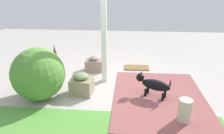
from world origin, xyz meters
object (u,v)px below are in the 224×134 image
Objects in this scene: round_shrub at (38,74)px; dog at (153,84)px; porch_pillar at (104,37)px; ceramic_urn at (185,111)px; doormat at (137,68)px; terracotta_pot_broad at (45,66)px; terracotta_pot_spiky at (55,58)px; stone_planter_nearest at (94,64)px; stone_planter_mid at (82,84)px.

round_shrub reaches higher than dog.
porch_pillar reaches higher than ceramic_urn.
round_shrub is 2.67m from doormat.
round_shrub is 2.24m from dog.
dog is at bearing 163.39° from terracotta_pot_broad.
terracotta_pot_spiky is 0.53m from terracotta_pot_broad.
porch_pillar is at bearing 156.84° from terracotta_pot_spiky.
porch_pillar reaches higher than terracotta_pot_spiky.
terracotta_pot_broad is at bearing 20.14° from doormat.
terracotta_pot_spiky reaches higher than dog.
porch_pillar is 1.56m from doormat.
terracotta_pot_broad reaches higher than ceramic_urn.
round_shrub is (1.17, 0.90, -0.55)m from porch_pillar.
terracotta_pot_spiky reaches higher than stone_planter_nearest.
stone_planter_mid is 1.14× the size of ceramic_urn.
doormat is at bearing -159.86° from terracotta_pot_broad.
porch_pillar reaches higher than doormat.
ceramic_urn reaches higher than stone_planter_nearest.
terracotta_pot_broad is at bearing -74.53° from round_shrub.
dog is at bearing 137.39° from stone_planter_nearest.
terracotta_pot_spiky is 0.98× the size of dog.
porch_pillar is 4.26× the size of terracotta_pot_broad.
terracotta_pot_broad is at bearing 26.37° from stone_planter_nearest.
porch_pillar is at bearing 119.79° from stone_planter_nearest.
doormat is (0.28, -1.55, -0.27)m from dog.
terracotta_pot_spiky is (0.97, -1.24, 0.11)m from stone_planter_mid.
round_shrub reaches higher than terracotta_pot_spiky.
stone_planter_mid is at bearing -162.66° from round_shrub.
doormat is at bearing -172.44° from terracotta_pot_spiky.
porch_pillar is 1.62m from terracotta_pot_broad.
stone_planter_mid is 2.04m from ceramic_urn.
round_shrub is 1.01m from terracotta_pot_broad.
stone_planter_nearest is 1.90m from dog.
doormat is (0.72, -2.32, -0.19)m from ceramic_urn.
stone_planter_mid is (0.05, 1.25, 0.03)m from stone_planter_nearest.
stone_planter_nearest is at bearing -48.33° from ceramic_urn.
porch_pillar is 4.55× the size of stone_planter_mid.
porch_pillar is 1.47m from dog.
porch_pillar is at bearing -44.42° from ceramic_urn.
stone_planter_mid reaches higher than stone_planter_nearest.
stone_planter_nearest is at bearing -153.63° from terracotta_pot_broad.
stone_planter_nearest is at bearing -92.24° from stone_planter_mid.
ceramic_urn is at bearing 144.40° from terracotta_pot_spiky.
terracotta_pot_spiky is 2.17m from doormat.
dog is (-2.48, 0.74, -0.01)m from terracotta_pot_broad.
stone_planter_nearest is 1.03m from terracotta_pot_spiky.
terracotta_pot_spiky reaches higher than stone_planter_mid.
round_shrub is at bearing 5.48° from dog.
terracotta_pot_spiky is (1.02, 0.02, 0.15)m from stone_planter_nearest.
round_shrub reaches higher than stone_planter_mid.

